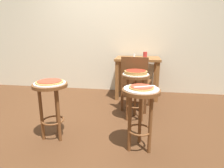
{
  "coord_description": "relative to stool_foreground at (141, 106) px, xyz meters",
  "views": [
    {
      "loc": [
        0.76,
        -2.24,
        1.13
      ],
      "look_at": [
        0.42,
        -0.11,
        0.58
      ],
      "focal_mm": 29.5,
      "sensor_mm": 36.0,
      "label": 1
    }
  ],
  "objects": [
    {
      "name": "pizza_middle",
      "position": [
        -0.98,
        0.06,
        0.19
      ],
      "size": [
        0.29,
        0.29,
        0.02
      ],
      "color": "tan",
      "rests_on": "serving_plate_middle"
    },
    {
      "name": "stool_foreground",
      "position": [
        0.0,
        0.0,
        0.0
      ],
      "size": [
        0.37,
        0.37,
        0.64
      ],
      "color": "brown",
      "rests_on": "ground_plane"
    },
    {
      "name": "ground_plane",
      "position": [
        -0.77,
        0.52,
        -0.47
      ],
      "size": [
        6.0,
        6.0,
        0.0
      ],
      "primitive_type": "plane",
      "color": "#4C2D19"
    },
    {
      "name": "back_wall",
      "position": [
        -0.77,
        2.17,
        1.03
      ],
      "size": [
        6.0,
        0.1,
        3.0
      ],
      "primitive_type": "cube",
      "color": "beige",
      "rests_on": "ground_plane"
    },
    {
      "name": "pizza_foreground",
      "position": [
        0.0,
        -0.0,
        0.19
      ],
      "size": [
        0.24,
        0.24,
        0.02
      ],
      "color": "#B78442",
      "rests_on": "serving_plate_foreground"
    },
    {
      "name": "dining_table",
      "position": [
        -0.08,
        1.75,
        0.14
      ],
      "size": [
        0.81,
        0.64,
        0.75
      ],
      "color": "brown",
      "rests_on": "ground_plane"
    },
    {
      "name": "condiment_shaker",
      "position": [
        -0.15,
        1.75,
        0.32
      ],
      "size": [
        0.04,
        0.04,
        0.07
      ],
      "primitive_type": "cylinder",
      "color": "white",
      "rests_on": "dining_table"
    },
    {
      "name": "cup_near_edge",
      "position": [
        0.05,
        1.56,
        0.34
      ],
      "size": [
        0.07,
        0.07,
        0.12
      ],
      "primitive_type": "cylinder",
      "color": "red",
      "rests_on": "dining_table"
    },
    {
      "name": "serving_plate_foreground",
      "position": [
        0.0,
        -0.0,
        0.17
      ],
      "size": [
        0.34,
        0.34,
        0.01
      ],
      "primitive_type": "cylinder",
      "color": "silver",
      "rests_on": "stool_foreground"
    },
    {
      "name": "serving_plate_leftside",
      "position": [
        -0.08,
        0.7,
        0.17
      ],
      "size": [
        0.35,
        0.35,
        0.01
      ],
      "primitive_type": "cylinder",
      "color": "silver",
      "rests_on": "stool_leftside"
    },
    {
      "name": "pizza_server_knife",
      "position": [
        0.03,
        -0.02,
        0.2
      ],
      "size": [
        0.21,
        0.12,
        0.01
      ],
      "primitive_type": "cube",
      "rotation": [
        0.0,
        0.0,
        0.44
      ],
      "color": "silver",
      "rests_on": "pizza_foreground"
    },
    {
      "name": "serving_plate_middle",
      "position": [
        -0.98,
        0.06,
        0.17
      ],
      "size": [
        0.34,
        0.34,
        0.01
      ],
      "primitive_type": "cylinder",
      "color": "silver",
      "rests_on": "stool_middle"
    },
    {
      "name": "stool_leftside",
      "position": [
        -0.08,
        0.7,
        0.0
      ],
      "size": [
        0.37,
        0.37,
        0.64
      ],
      "color": "brown",
      "rests_on": "ground_plane"
    },
    {
      "name": "stool_middle",
      "position": [
        -0.98,
        0.06,
        0.0
      ],
      "size": [
        0.37,
        0.37,
        0.64
      ],
      "color": "brown",
      "rests_on": "ground_plane"
    },
    {
      "name": "pizza_leftside",
      "position": [
        -0.08,
        0.7,
        0.2
      ],
      "size": [
        0.3,
        0.3,
        0.05
      ],
      "color": "#B78442",
      "rests_on": "serving_plate_leftside"
    },
    {
      "name": "wooden_chair",
      "position": [
        -0.09,
        1.06,
        -0.01
      ],
      "size": [
        0.47,
        0.47,
        0.85
      ],
      "color": "#5B3319",
      "rests_on": "ground_plane"
    }
  ]
}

